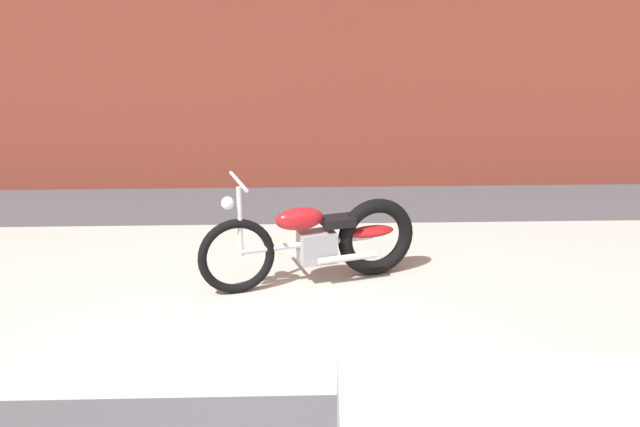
% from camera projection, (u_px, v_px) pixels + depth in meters
% --- Properties ---
extents(ground_plane, '(80.00, 80.00, 0.00)m').
position_uv_depth(ground_plane, '(264.00, 396.00, 5.06)').
color(ground_plane, '#47474C').
extents(sidewalk_slab, '(36.00, 3.50, 0.01)m').
position_uv_depth(sidewalk_slab, '(271.00, 289.00, 6.72)').
color(sidewalk_slab, '#B2ADA3').
rests_on(sidewalk_slab, ground).
extents(motorcycle_red, '(1.95, 0.82, 1.03)m').
position_uv_depth(motorcycle_red, '(325.00, 240.00, 6.77)').
color(motorcycle_red, black).
rests_on(motorcycle_red, ground).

